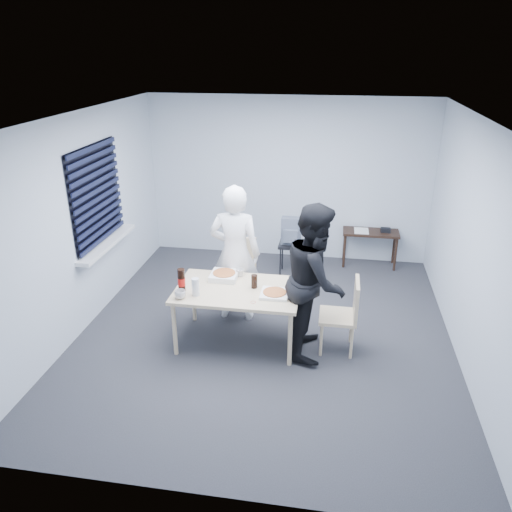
% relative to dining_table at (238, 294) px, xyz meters
% --- Properties ---
extents(room, '(5.00, 5.00, 5.00)m').
position_rel_dining_table_xyz_m(room, '(-1.91, 0.65, 0.80)').
color(room, '#2B2B30').
rests_on(room, ground).
extents(dining_table, '(1.43, 0.91, 0.70)m').
position_rel_dining_table_xyz_m(dining_table, '(0.00, 0.00, 0.00)').
color(dining_table, beige).
rests_on(dining_table, ground).
extents(chair_far, '(0.42, 0.42, 0.89)m').
position_rel_dining_table_xyz_m(chair_far, '(-0.18, 1.05, -0.12)').
color(chair_far, beige).
rests_on(chair_far, ground).
extents(chair_right, '(0.42, 0.42, 0.89)m').
position_rel_dining_table_xyz_m(chair_right, '(1.25, 0.01, -0.12)').
color(chair_right, beige).
rests_on(chair_right, ground).
extents(person_white, '(0.65, 0.42, 1.77)m').
position_rel_dining_table_xyz_m(person_white, '(-0.15, 0.59, 0.25)').
color(person_white, white).
rests_on(person_white, ground).
extents(person_black, '(0.47, 0.86, 1.77)m').
position_rel_dining_table_xyz_m(person_black, '(0.89, -0.02, 0.25)').
color(person_black, black).
rests_on(person_black, ground).
extents(side_table, '(0.87, 0.39, 0.58)m').
position_rel_dining_table_xyz_m(side_table, '(1.64, 2.53, -0.14)').
color(side_table, black).
rests_on(side_table, ground).
extents(stool, '(0.36, 0.36, 0.50)m').
position_rel_dining_table_xyz_m(stool, '(0.42, 2.01, -0.25)').
color(stool, black).
rests_on(stool, ground).
extents(backpack, '(0.30, 0.22, 0.42)m').
position_rel_dining_table_xyz_m(backpack, '(0.42, 2.00, 0.07)').
color(backpack, slate).
rests_on(backpack, stool).
extents(pizza_box_a, '(0.32, 0.32, 0.08)m').
position_rel_dining_table_xyz_m(pizza_box_a, '(-0.22, 0.25, 0.10)').
color(pizza_box_a, white).
rests_on(pizza_box_a, dining_table).
extents(pizza_box_b, '(0.31, 0.31, 0.04)m').
position_rel_dining_table_xyz_m(pizza_box_b, '(0.44, -0.08, 0.08)').
color(pizza_box_b, white).
rests_on(pizza_box_b, dining_table).
extents(mug_a, '(0.17, 0.17, 0.10)m').
position_rel_dining_table_xyz_m(mug_a, '(-0.58, -0.33, 0.11)').
color(mug_a, silver).
rests_on(mug_a, dining_table).
extents(mug_b, '(0.10, 0.10, 0.09)m').
position_rel_dining_table_xyz_m(mug_b, '(-0.04, 0.35, 0.11)').
color(mug_b, silver).
rests_on(mug_b, dining_table).
extents(cola_glass, '(0.09, 0.09, 0.16)m').
position_rel_dining_table_xyz_m(cola_glass, '(0.18, 0.07, 0.14)').
color(cola_glass, black).
rests_on(cola_glass, dining_table).
extents(soda_bottle, '(0.09, 0.09, 0.28)m').
position_rel_dining_table_xyz_m(soda_bottle, '(-0.62, -0.16, 0.19)').
color(soda_bottle, black).
rests_on(soda_bottle, dining_table).
extents(plastic_cups, '(0.09, 0.09, 0.21)m').
position_rel_dining_table_xyz_m(plastic_cups, '(-0.43, -0.23, 0.16)').
color(plastic_cups, silver).
rests_on(plastic_cups, dining_table).
extents(rubber_band, '(0.07, 0.07, 0.00)m').
position_rel_dining_table_xyz_m(rubber_band, '(0.23, -0.29, 0.06)').
color(rubber_band, red).
rests_on(rubber_band, dining_table).
extents(papers, '(0.23, 0.31, 0.01)m').
position_rel_dining_table_xyz_m(papers, '(1.49, 2.53, -0.05)').
color(papers, white).
rests_on(papers, side_table).
extents(black_box, '(0.18, 0.16, 0.06)m').
position_rel_dining_table_xyz_m(black_box, '(1.86, 2.53, -0.03)').
color(black_box, black).
rests_on(black_box, side_table).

